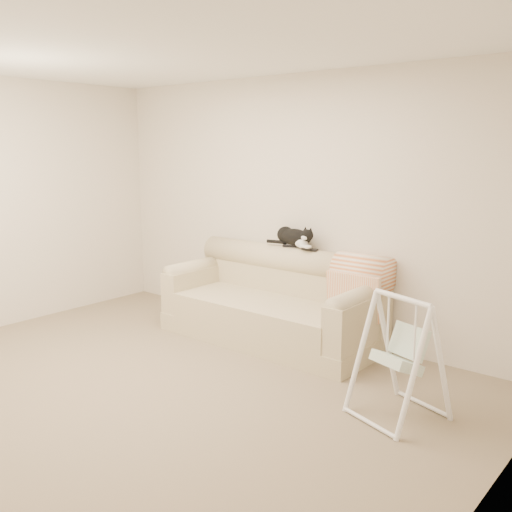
{
  "coord_description": "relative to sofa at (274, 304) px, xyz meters",
  "views": [
    {
      "loc": [
        3.33,
        -2.73,
        1.9
      ],
      "look_at": [
        0.04,
        1.27,
        0.9
      ],
      "focal_mm": 40.0,
      "sensor_mm": 36.0,
      "label": 1
    }
  ],
  "objects": [
    {
      "name": "ground_plane",
      "position": [
        0.01,
        -1.62,
        -0.35
      ],
      "size": [
        5.0,
        5.0,
        0.0
      ],
      "primitive_type": "plane",
      "color": "#7C694D",
      "rests_on": "ground"
    },
    {
      "name": "room_shell",
      "position": [
        0.01,
        -1.62,
        1.18
      ],
      "size": [
        5.04,
        4.04,
        2.6
      ],
      "color": "beige",
      "rests_on": "ground"
    },
    {
      "name": "sofa",
      "position": [
        0.0,
        0.0,
        0.0
      ],
      "size": [
        2.2,
        0.93,
        0.9
      ],
      "color": "tan",
      "rests_on": "ground"
    },
    {
      "name": "remote_a",
      "position": [
        0.02,
        0.25,
        0.56
      ],
      "size": [
        0.19,
        0.1,
        0.03
      ],
      "color": "black",
      "rests_on": "sofa"
    },
    {
      "name": "remote_b",
      "position": [
        0.26,
        0.22,
        0.56
      ],
      "size": [
        0.17,
        0.05,
        0.02
      ],
      "color": "black",
      "rests_on": "sofa"
    },
    {
      "name": "tuxedo_cat",
      "position": [
        0.06,
        0.25,
        0.65
      ],
      "size": [
        0.57,
        0.26,
        0.22
      ],
      "color": "black",
      "rests_on": "sofa"
    },
    {
      "name": "throw_blanket",
      "position": [
        0.84,
        0.23,
        0.37
      ],
      "size": [
        0.53,
        0.38,
        0.58
      ],
      "color": "#D5743A",
      "rests_on": "sofa"
    },
    {
      "name": "baby_swing",
      "position": [
        1.71,
        -0.77,
        0.09
      ],
      "size": [
        0.69,
        0.72,
        0.89
      ],
      "color": "white",
      "rests_on": "ground"
    }
  ]
}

